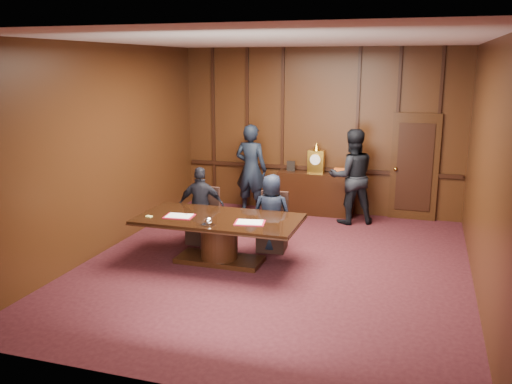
% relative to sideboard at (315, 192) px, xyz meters
% --- Properties ---
extents(room, '(7.00, 7.04, 3.50)m').
position_rel_sideboard_xyz_m(room, '(0.07, -3.12, 1.24)').
color(room, black).
rests_on(room, ground).
extents(sideboard, '(1.60, 0.45, 1.54)m').
position_rel_sideboard_xyz_m(sideboard, '(0.00, 0.00, 0.00)').
color(sideboard, black).
rests_on(sideboard, ground).
extents(conference_table, '(2.62, 1.32, 0.76)m').
position_rel_sideboard_xyz_m(conference_table, '(-0.90, -3.35, 0.02)').
color(conference_table, black).
rests_on(conference_table, ground).
extents(folder_left, '(0.49, 0.37, 0.02)m').
position_rel_sideboard_xyz_m(folder_left, '(-1.53, -3.51, 0.28)').
color(folder_left, '#A40F27').
rests_on(folder_left, conference_table).
extents(folder_right, '(0.51, 0.40, 0.02)m').
position_rel_sideboard_xyz_m(folder_right, '(-0.33, -3.51, 0.28)').
color(folder_right, '#A40F27').
rests_on(folder_right, conference_table).
extents(inkstand, '(0.20, 0.14, 0.12)m').
position_rel_sideboard_xyz_m(inkstand, '(-0.90, -3.80, 0.33)').
color(inkstand, white).
rests_on(inkstand, conference_table).
extents(notepad, '(0.11, 0.09, 0.01)m').
position_rel_sideboard_xyz_m(notepad, '(-1.99, -3.66, 0.28)').
color(notepad, '#DED66C').
rests_on(notepad, conference_table).
extents(chair_left, '(0.50, 0.50, 0.99)m').
position_rel_sideboard_xyz_m(chair_left, '(-1.55, -2.48, -0.19)').
color(chair_left, black).
rests_on(chair_left, ground).
extents(chair_right, '(0.52, 0.52, 0.99)m').
position_rel_sideboard_xyz_m(chair_right, '(-0.25, -2.48, -0.19)').
color(chair_right, black).
rests_on(chair_right, ground).
extents(signatory_left, '(0.88, 0.53, 1.39)m').
position_rel_sideboard_xyz_m(signatory_left, '(-1.55, -2.55, 0.21)').
color(signatory_left, black).
rests_on(signatory_left, ground).
extents(signatory_right, '(0.70, 0.49, 1.34)m').
position_rel_sideboard_xyz_m(signatory_right, '(-0.25, -2.55, 0.19)').
color(signatory_right, black).
rests_on(signatory_right, ground).
extents(witness_left, '(0.75, 0.53, 1.93)m').
position_rel_sideboard_xyz_m(witness_left, '(-1.33, -0.36, 0.48)').
color(witness_left, black).
rests_on(witness_left, ground).
extents(witness_right, '(1.14, 1.03, 1.91)m').
position_rel_sideboard_xyz_m(witness_right, '(0.81, -0.44, 0.47)').
color(witness_right, black).
rests_on(witness_right, ground).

